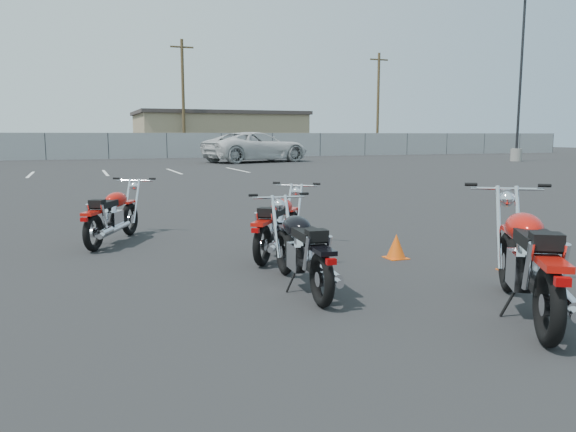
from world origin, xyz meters
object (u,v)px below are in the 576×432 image
object	(u,v)px
motorcycle_third_red	(279,225)
white_van	(256,138)
motorcycle_front_red	(113,215)
motorcycle_second_black	(302,250)
motorcycle_rear_red	(529,260)

from	to	relation	value
motorcycle_third_red	white_van	world-z (taller)	white_van
motorcycle_front_red	white_van	world-z (taller)	white_van
motorcycle_second_black	motorcycle_third_red	world-z (taller)	motorcycle_second_black
motorcycle_front_red	white_van	distance (m)	26.18
motorcycle_front_red	motorcycle_second_black	bearing A→B (deg)	-63.54
motorcycle_rear_red	white_van	size ratio (longest dim) A/B	0.28
motorcycle_rear_red	motorcycle_front_red	bearing A→B (deg)	123.56
motorcycle_third_red	motorcycle_rear_red	size ratio (longest dim) A/B	0.80
motorcycle_front_red	motorcycle_rear_red	bearing A→B (deg)	-56.44
motorcycle_third_red	motorcycle_rear_red	world-z (taller)	motorcycle_rear_red
white_van	motorcycle_second_black	bearing A→B (deg)	148.59
motorcycle_rear_red	white_van	xyz separation A→B (m)	(6.68, 29.18, 0.93)
motorcycle_second_black	motorcycle_third_red	size ratio (longest dim) A/B	1.12
motorcycle_front_red	motorcycle_third_red	xyz separation A→B (m)	(2.06, -1.77, 0.00)
motorcycle_front_red	white_van	size ratio (longest dim) A/B	0.24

